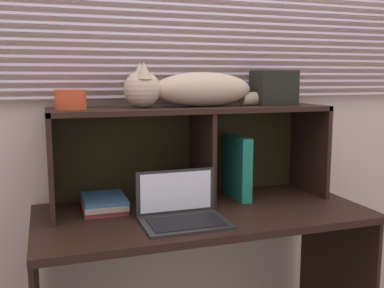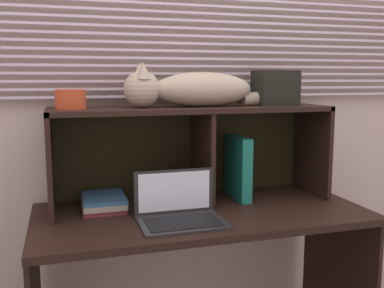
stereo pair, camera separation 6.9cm
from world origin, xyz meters
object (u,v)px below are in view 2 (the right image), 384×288
object	(u,v)px
binder_upright	(238,167)
storage_box	(275,88)
laptop	(180,212)
cat	(191,89)
book_stack	(103,202)
small_basket	(71,99)

from	to	relation	value
binder_upright	storage_box	distance (m)	0.41
laptop	storage_box	bearing A→B (deg)	25.43
cat	book_stack	xyz separation A→B (m)	(-0.40, 0.00, -0.49)
cat	small_basket	distance (m)	0.52
laptop	small_basket	world-z (taller)	small_basket
laptop	storage_box	world-z (taller)	storage_box
small_basket	storage_box	distance (m)	0.93
laptop	small_basket	distance (m)	0.65
laptop	book_stack	distance (m)	0.38
small_basket	storage_box	size ratio (longest dim) A/B	0.67
book_stack	storage_box	world-z (taller)	storage_box
book_stack	small_basket	distance (m)	0.46
laptop	small_basket	xyz separation A→B (m)	(-0.40, 0.25, 0.44)
cat	book_stack	bearing A→B (deg)	179.95
book_stack	small_basket	world-z (taller)	small_basket
cat	storage_box	xyz separation A→B (m)	(0.41, 0.00, 0.00)
binder_upright	small_basket	distance (m)	0.82
laptop	storage_box	size ratio (longest dim) A/B	1.79
book_stack	binder_upright	bearing A→B (deg)	-0.03
laptop	small_basket	size ratio (longest dim) A/B	2.66
book_stack	laptop	bearing A→B (deg)	-42.76
binder_upright	storage_box	xyz separation A→B (m)	(0.18, 0.00, 0.37)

